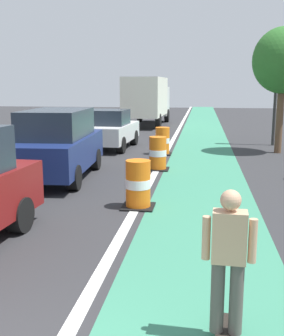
# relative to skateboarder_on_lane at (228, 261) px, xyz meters

# --- Properties ---
(bike_lane_strip) EXTENTS (2.50, 80.00, 0.01)m
(bike_lane_strip) POSITION_rel_skateboarder_on_lane_xyz_m (-0.25, 10.39, -0.91)
(bike_lane_strip) COLOR #387F60
(bike_lane_strip) RESTS_ON ground
(lane_divider_stripe) EXTENTS (0.20, 80.00, 0.01)m
(lane_divider_stripe) POSITION_rel_skateboarder_on_lane_xyz_m (-1.75, 10.39, -0.91)
(lane_divider_stripe) COLOR silver
(lane_divider_stripe) RESTS_ON ground
(skateboarder_on_lane) EXTENTS (0.57, 0.81, 1.69)m
(skateboarder_on_lane) POSITION_rel_skateboarder_on_lane_xyz_m (0.00, 0.00, 0.00)
(skateboarder_on_lane) COLOR black
(skateboarder_on_lane) RESTS_ON ground
(parked_suv_second) EXTENTS (2.10, 4.69, 2.04)m
(parked_suv_second) POSITION_rel_skateboarder_on_lane_xyz_m (-4.52, 7.65, 0.12)
(parked_suv_second) COLOR navy
(parked_suv_second) RESTS_ON ground
(parked_sedan_third) EXTENTS (2.07, 4.18, 1.70)m
(parked_sedan_third) POSITION_rel_skateboarder_on_lane_xyz_m (-4.32, 13.79, -0.08)
(parked_sedan_third) COLOR silver
(parked_sedan_third) RESTS_ON ground
(traffic_barrel_front) EXTENTS (0.73, 0.73, 1.09)m
(traffic_barrel_front) POSITION_rel_skateboarder_on_lane_xyz_m (-1.71, 4.91, -0.38)
(traffic_barrel_front) COLOR orange
(traffic_barrel_front) RESTS_ON ground
(traffic_barrel_mid) EXTENTS (0.73, 0.73, 1.09)m
(traffic_barrel_mid) POSITION_rel_skateboarder_on_lane_xyz_m (-1.73, 9.36, -0.38)
(traffic_barrel_mid) COLOR orange
(traffic_barrel_mid) RESTS_ON ground
(traffic_barrel_back) EXTENTS (0.73, 0.73, 1.09)m
(traffic_barrel_back) POSITION_rel_skateboarder_on_lane_xyz_m (-1.86, 12.50, -0.38)
(traffic_barrel_back) COLOR orange
(traffic_barrel_back) RESTS_ON ground
(delivery_truck_down_block) EXTENTS (2.50, 7.65, 3.23)m
(delivery_truck_down_block) POSITION_rel_skateboarder_on_lane_xyz_m (-4.03, 24.80, 0.94)
(delivery_truck_down_block) COLOR silver
(delivery_truck_down_block) RESTS_ON ground
(traffic_light_corner) EXTENTS (0.41, 0.32, 5.10)m
(traffic_light_corner) POSITION_rel_skateboarder_on_lane_xyz_m (2.96, 15.84, 2.59)
(traffic_light_corner) COLOR #2D2D2D
(traffic_light_corner) RESTS_ON ground
(street_tree_sidewalk) EXTENTS (2.40, 2.40, 5.00)m
(street_tree_sidewalk) POSITION_rel_skateboarder_on_lane_xyz_m (2.80, 13.56, 2.76)
(street_tree_sidewalk) COLOR brown
(street_tree_sidewalk) RESTS_ON ground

